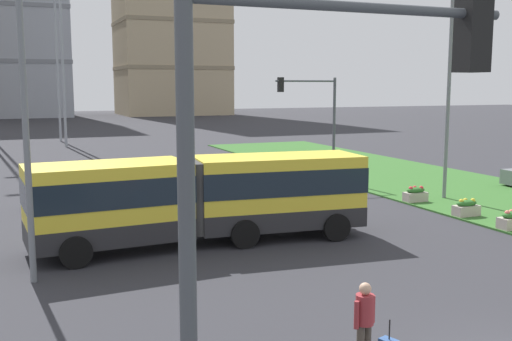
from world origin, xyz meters
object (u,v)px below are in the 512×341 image
Objects in this scene: flower_planter_4 at (466,208)px; streetlight_left at (24,96)px; car_silver_hatch at (81,191)px; pedestrian_crossing at (364,319)px; flower_planter_3 at (512,220)px; streetlight_median at (449,87)px; traffic_light_far_right at (315,111)px; traffic_light_near_left at (295,206)px; flower_planter_5 at (415,194)px; articulated_bus at (203,197)px.

flower_planter_4 is 18.01m from streetlight_left.
pedestrian_crossing is (3.33, -18.48, 0.25)m from car_silver_hatch.
streetlight_left is (-5.79, 8.05, 4.23)m from pedestrian_crossing.
car_silver_hatch is 18.43m from flower_planter_3.
pedestrian_crossing is at bearing -134.30° from streetlight_median.
traffic_light_near_left is at bearing -118.48° from traffic_light_far_right.
flower_planter_3 is at bearing -36.64° from car_silver_hatch.
flower_planter_5 is at bearing 90.00° from flower_planter_4.
articulated_bus is at bearing 90.43° from pedestrian_crossing.
articulated_bus is 10.90× the size of flower_planter_5.
streetlight_median reaches higher than pedestrian_crossing.
traffic_light_near_left is 24.93m from streetlight_median.
flower_planter_3 is 13.67m from traffic_light_far_right.
flower_planter_5 is 0.18× the size of traffic_light_far_right.
streetlight_median reaches higher than flower_planter_5.
flower_planter_4 is (0.00, 2.51, 0.00)m from flower_planter_3.
traffic_light_near_left is at bearing -141.81° from flower_planter_3.
flower_planter_3 and flower_planter_4 have the same top height.
traffic_light_near_left is at bearing -103.98° from articulated_bus.
streetlight_left is at bearing 99.38° from traffic_light_near_left.
streetlight_median is at bearing 7.26° from flower_planter_5.
streetlight_median reaches higher than traffic_light_near_left.
traffic_light_far_right is (13.56, 25.00, -0.26)m from traffic_light_near_left.
pedestrian_crossing is 0.27× the size of traffic_light_near_left.
traffic_light_near_left reaches higher than car_silver_hatch.
pedestrian_crossing is 0.18× the size of streetlight_left.
streetlight_left reaches higher than flower_planter_4.
flower_planter_5 is at bearing 15.58° from articulated_bus.
articulated_bus is 2.71× the size of car_silver_hatch.
streetlight_median reaches higher than articulated_bus.
traffic_light_far_right reaches higher than flower_planter_4.
traffic_light_far_right is (9.91, 10.33, 2.46)m from articulated_bus.
car_silver_hatch is 0.74× the size of traffic_light_far_right.
streetlight_left is (-2.07, 12.50, 0.86)m from traffic_light_near_left.
car_silver_hatch is 4.02× the size of flower_planter_3.
articulated_bus is at bearing -133.81° from traffic_light_far_right.
streetlight_left is 19.95m from streetlight_median.
articulated_bus is at bearing 76.02° from traffic_light_near_left.
articulated_bus is 1.19× the size of streetlight_median.
car_silver_hatch is 15.62m from flower_planter_5.
flower_planter_4 is 3.43m from flower_planter_5.
traffic_light_far_right is at bearing 46.19° from articulated_bus.
flower_planter_4 is 0.11× the size of streetlight_median.
articulated_bus is 10.24m from pedestrian_crossing.
streetlight_left is at bearing -103.27° from car_silver_hatch.
traffic_light_near_left reaches higher than flower_planter_5.
streetlight_left is (-17.24, 0.56, 4.81)m from flower_planter_3.
streetlight_median reaches higher than traffic_light_far_right.
articulated_bus is 15.36m from traffic_light_near_left.
streetlight_median is (13.35, 13.68, 4.48)m from pedestrian_crossing.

